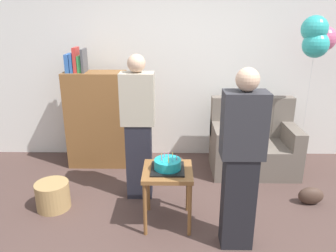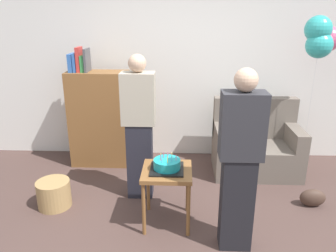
% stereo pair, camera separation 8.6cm
% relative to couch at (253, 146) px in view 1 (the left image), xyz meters
% --- Properties ---
extents(ground_plane, '(8.00, 8.00, 0.00)m').
position_rel_couch_xyz_m(ground_plane, '(-0.88, -1.48, -0.34)').
color(ground_plane, '#4C3833').
extents(wall_back, '(6.00, 0.10, 2.70)m').
position_rel_couch_xyz_m(wall_back, '(-0.88, 0.57, 1.01)').
color(wall_back, silver).
rests_on(wall_back, ground_plane).
extents(couch, '(1.10, 0.70, 0.96)m').
position_rel_couch_xyz_m(couch, '(0.00, 0.00, 0.00)').
color(couch, '#6B6056').
rests_on(couch, ground_plane).
extents(bookshelf, '(0.80, 0.36, 1.61)m').
position_rel_couch_xyz_m(bookshelf, '(-2.11, 0.15, 0.33)').
color(bookshelf, brown).
rests_on(bookshelf, ground_plane).
extents(side_table, '(0.48, 0.48, 0.59)m').
position_rel_couch_xyz_m(side_table, '(-1.12, -1.22, 0.16)').
color(side_table, brown).
rests_on(side_table, ground_plane).
extents(birthday_cake, '(0.32, 0.32, 0.17)m').
position_rel_couch_xyz_m(birthday_cake, '(-1.12, -1.22, 0.30)').
color(birthday_cake, black).
rests_on(birthday_cake, side_table).
extents(person_blowing_candles, '(0.36, 0.22, 1.63)m').
position_rel_couch_xyz_m(person_blowing_candles, '(-1.45, -0.70, 0.49)').
color(person_blowing_candles, '#23232D').
rests_on(person_blowing_candles, ground_plane).
extents(person_holding_cake, '(0.36, 0.22, 1.63)m').
position_rel_couch_xyz_m(person_holding_cake, '(-0.50, -1.54, 0.49)').
color(person_holding_cake, black).
rests_on(person_holding_cake, ground_plane).
extents(wicker_basket, '(0.36, 0.36, 0.30)m').
position_rel_couch_xyz_m(wicker_basket, '(-2.38, -0.98, -0.19)').
color(wicker_basket, '#A88451').
rests_on(wicker_basket, ground_plane).
extents(handbag, '(0.28, 0.14, 0.20)m').
position_rel_couch_xyz_m(handbag, '(0.46, -0.86, -0.24)').
color(handbag, '#473328').
rests_on(handbag, ground_plane).
extents(balloon_bunch, '(0.48, 0.48, 2.00)m').
position_rel_couch_xyz_m(balloon_bunch, '(0.62, -0.09, 1.40)').
color(balloon_bunch, silver).
rests_on(balloon_bunch, ground_plane).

